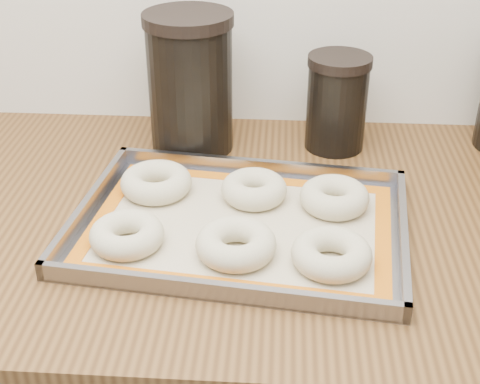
# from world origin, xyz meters

# --- Properties ---
(countertop) EXTENTS (3.06, 0.68, 0.04)m
(countertop) POSITION_xyz_m (0.00, 1.68, 0.88)
(countertop) COLOR brown
(countertop) RESTS_ON cabinet
(baking_tray) EXTENTS (0.49, 0.38, 0.03)m
(baking_tray) POSITION_xyz_m (-0.19, 1.62, 0.91)
(baking_tray) COLOR gray
(baking_tray) RESTS_ON countertop
(baking_mat) EXTENTS (0.45, 0.34, 0.00)m
(baking_mat) POSITION_xyz_m (-0.19, 1.62, 0.90)
(baking_mat) COLOR #C6B793
(baking_mat) RESTS_ON baking_tray
(bagel_front_left) EXTENTS (0.12, 0.12, 0.03)m
(bagel_front_left) POSITION_xyz_m (-0.34, 1.57, 0.92)
(bagel_front_left) COLOR beige
(bagel_front_left) RESTS_ON baking_mat
(bagel_front_mid) EXTENTS (0.11, 0.11, 0.04)m
(bagel_front_mid) POSITION_xyz_m (-0.19, 1.55, 0.92)
(bagel_front_mid) COLOR beige
(bagel_front_mid) RESTS_ON baking_mat
(bagel_front_right) EXTENTS (0.13, 0.13, 0.03)m
(bagel_front_right) POSITION_xyz_m (-0.06, 1.54, 0.92)
(bagel_front_right) COLOR beige
(bagel_front_right) RESTS_ON baking_mat
(bagel_back_left) EXTENTS (0.13, 0.13, 0.04)m
(bagel_back_left) POSITION_xyz_m (-0.32, 1.71, 0.92)
(bagel_back_left) COLOR beige
(bagel_back_left) RESTS_ON baking_mat
(bagel_back_mid) EXTENTS (0.12, 0.12, 0.04)m
(bagel_back_mid) POSITION_xyz_m (-0.17, 1.70, 0.92)
(bagel_back_mid) COLOR beige
(bagel_back_mid) RESTS_ON baking_mat
(bagel_back_right) EXTENTS (0.12, 0.12, 0.04)m
(bagel_back_right) POSITION_xyz_m (-0.05, 1.68, 0.92)
(bagel_back_right) COLOR beige
(bagel_back_right) RESTS_ON baking_mat
(canister_left) EXTENTS (0.15, 0.15, 0.23)m
(canister_left) POSITION_xyz_m (-0.29, 1.88, 1.02)
(canister_left) COLOR black
(canister_left) RESTS_ON countertop
(canister_mid) EXTENTS (0.11, 0.11, 0.16)m
(canister_mid) POSITION_xyz_m (-0.04, 1.90, 0.98)
(canister_mid) COLOR black
(canister_mid) RESTS_ON countertop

